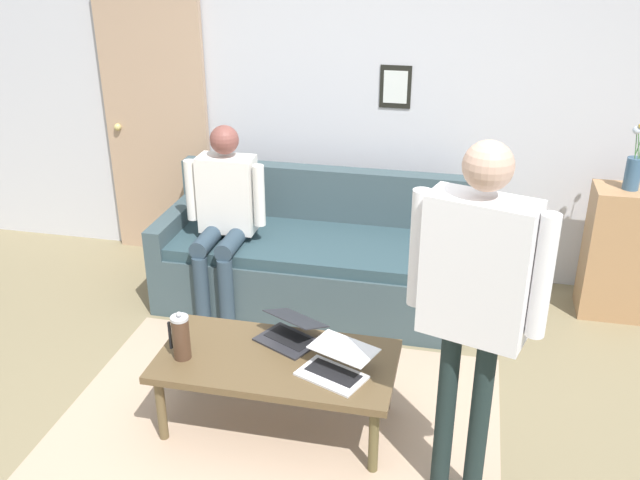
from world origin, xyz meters
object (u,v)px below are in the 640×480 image
object	(u,v)px
couch	(314,260)
person_standing	(476,286)
side_shelf	(617,253)
french_press	(181,337)
interior_door	(157,127)
laptop_center	(336,366)
flower_vase	(634,169)
person_seated	(224,210)
laptop_left	(290,333)
coffee_table	(277,365)

from	to	relation	value
couch	person_standing	world-z (taller)	person_standing
side_shelf	person_standing	world-z (taller)	person_standing
couch	french_press	world-z (taller)	couch
interior_door	couch	bearing A→B (deg)	157.39
laptop_center	french_press	distance (m)	0.81
interior_door	person_standing	world-z (taller)	interior_door
interior_door	side_shelf	distance (m)	3.46
couch	flower_vase	distance (m)	2.17
flower_vase	person_standing	world-z (taller)	person_standing
side_shelf	flower_vase	world-z (taller)	flower_vase
side_shelf	person_seated	world-z (taller)	person_seated
interior_door	laptop_left	distance (m)	2.39
laptop_center	flower_vase	xyz separation A→B (m)	(-1.58, -1.70, 0.58)
person_standing	person_seated	distance (m)	2.22
laptop_center	side_shelf	xyz separation A→B (m)	(-1.58, -1.70, -0.01)
laptop_left	person_standing	world-z (taller)	person_standing
coffee_table	person_seated	world-z (taller)	person_seated
laptop_center	flower_vase	bearing A→B (deg)	-132.91
couch	laptop_center	size ratio (longest dim) A/B	4.99
french_press	person_standing	xyz separation A→B (m)	(-1.43, 0.20, 0.57)
interior_door	person_seated	world-z (taller)	interior_door
couch	coffee_table	distance (m)	1.39
coffee_table	laptop_left	distance (m)	0.20
coffee_table	laptop_center	xyz separation A→B (m)	(-0.33, 0.06, 0.08)
interior_door	flower_vase	world-z (taller)	interior_door
coffee_table	side_shelf	bearing A→B (deg)	-139.35
laptop_left	side_shelf	distance (m)	2.38
side_shelf	flower_vase	size ratio (longest dim) A/B	2.06
laptop_left	french_press	world-z (taller)	french_press
laptop_center	interior_door	bearing A→B (deg)	-48.05
interior_door	laptop_center	bearing A→B (deg)	131.95
laptop_left	laptop_center	bearing A→B (deg)	140.49
coffee_table	side_shelf	distance (m)	2.52
interior_door	french_press	distance (m)	2.34
couch	coffee_table	bearing A→B (deg)	94.80
person_standing	interior_door	bearing A→B (deg)	-42.67
laptop_center	person_seated	xyz separation A→B (m)	(1.00, -1.22, 0.27)
person_seated	laptop_left	bearing A→B (deg)	125.93
flower_vase	laptop_center	bearing A→B (deg)	47.09
laptop_left	interior_door	bearing A→B (deg)	-49.47
interior_door	flower_vase	size ratio (longest dim) A/B	4.66
interior_door	person_standing	bearing A→B (deg)	137.33
laptop_left	person_seated	xyz separation A→B (m)	(0.70, -0.97, 0.27)
couch	person_seated	world-z (taller)	person_seated
french_press	person_standing	world-z (taller)	person_standing
laptop_left	person_seated	size ratio (longest dim) A/B	0.32
laptop_left	flower_vase	distance (m)	2.45
couch	laptop_center	world-z (taller)	couch
interior_door	laptop_center	size ratio (longest dim) A/B	4.88
person_seated	interior_door	bearing A→B (deg)	-44.60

